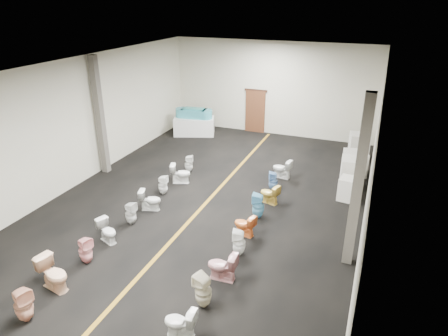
{
  "coord_description": "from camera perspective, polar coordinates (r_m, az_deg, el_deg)",
  "views": [
    {
      "loc": [
        4.94,
        -10.75,
        6.45
      ],
      "look_at": [
        0.27,
        1.0,
        0.94
      ],
      "focal_mm": 32.0,
      "sensor_mm": 36.0,
      "label": 1
    }
  ],
  "objects": [
    {
      "name": "toilet_left_4",
      "position": [
        11.84,
        -16.31,
        -8.63
      ],
      "size": [
        0.75,
        0.59,
        0.67
      ],
      "primitive_type": "imported",
      "rotation": [
        0.0,
        0.0,
        1.2
      ],
      "color": "white",
      "rests_on": "floor"
    },
    {
      "name": "wall_back",
      "position": [
        19.84,
        6.88,
        11.17
      ],
      "size": [
        10.0,
        0.0,
        10.0
      ],
      "primitive_type": "plane",
      "rotation": [
        1.57,
        0.0,
        0.0
      ],
      "color": "beige",
      "rests_on": "ground"
    },
    {
      "name": "appliance_crate_b",
      "position": [
        15.09,
        17.84,
        -0.66
      ],
      "size": [
        0.89,
        0.89,
        1.1
      ],
      "primitive_type": "cube",
      "rotation": [
        0.0,
        0.0,
        0.11
      ],
      "color": "silver",
      "rests_on": "floor"
    },
    {
      "name": "toilet_left_8",
      "position": [
        14.85,
        -6.22,
        -0.78
      ],
      "size": [
        0.82,
        0.63,
        0.74
      ],
      "primitive_type": "imported",
      "rotation": [
        0.0,
        0.0,
        1.92
      ],
      "color": "white",
      "rests_on": "floor"
    },
    {
      "name": "aisle_stripe",
      "position": [
        13.47,
        -2.65,
        -5.07
      ],
      "size": [
        0.12,
        15.6,
        0.01
      ],
      "primitive_type": "cube",
      "color": "#916515",
      "rests_on": "floor"
    },
    {
      "name": "wall_right",
      "position": [
        11.54,
        20.42,
        0.66
      ],
      "size": [
        0.0,
        16.0,
        16.0
      ],
      "primitive_type": "plane",
      "rotation": [
        1.57,
        0.0,
        -1.57
      ],
      "color": "beige",
      "rests_on": "ground"
    },
    {
      "name": "toilet_left_2",
      "position": [
        10.52,
        -23.16,
        -13.71
      ],
      "size": [
        0.88,
        0.61,
        0.83
      ],
      "primitive_type": "imported",
      "rotation": [
        0.0,
        0.0,
        1.38
      ],
      "color": "beige",
      "rests_on": "floor"
    },
    {
      "name": "toilet_left_6",
      "position": [
        13.15,
        -10.49,
        -4.52
      ],
      "size": [
        0.77,
        0.58,
        0.7
      ],
      "primitive_type": "imported",
      "rotation": [
        0.0,
        0.0,
        1.87
      ],
      "color": "silver",
      "rests_on": "floor"
    },
    {
      "name": "toilet_right_9",
      "position": [
        15.32,
        8.28,
        -0.09
      ],
      "size": [
        0.78,
        0.52,
        0.74
      ],
      "primitive_type": "imported",
      "rotation": [
        0.0,
        0.0,
        -1.73
      ],
      "color": "white",
      "rests_on": "floor"
    },
    {
      "name": "toilet_left_1",
      "position": [
        9.89,
        -26.74,
        -17.03
      ],
      "size": [
        0.48,
        0.48,
        0.84
      ],
      "primitive_type": "imported",
      "rotation": [
        0.0,
        0.0,
        1.27
      ],
      "color": "#E39F80",
      "rests_on": "floor"
    },
    {
      "name": "toilet_left_5",
      "position": [
        12.49,
        -13.19,
        -6.31
      ],
      "size": [
        0.36,
        0.36,
        0.73
      ],
      "primitive_type": "imported",
      "rotation": [
        0.0,
        0.0,
        1.48
      ],
      "color": "silver",
      "rests_on": "floor"
    },
    {
      "name": "toilet_right_1",
      "position": [
        8.71,
        -6.3,
        -21.13
      ],
      "size": [
        0.7,
        0.44,
        0.69
      ],
      "primitive_type": "imported",
      "rotation": [
        0.0,
        0.0,
        -1.49
      ],
      "color": "white",
      "rests_on": "floor"
    },
    {
      "name": "toilet_right_3",
      "position": [
        10.0,
        -0.26,
        -13.86
      ],
      "size": [
        0.76,
        0.45,
        0.75
      ],
      "primitive_type": "imported",
      "rotation": [
        0.0,
        0.0,
        -1.52
      ],
      "color": "#CE8E90",
      "rests_on": "floor"
    },
    {
      "name": "toilet_right_4",
      "position": [
        10.83,
        2.17,
        -10.58
      ],
      "size": [
        0.42,
        0.41,
        0.75
      ],
      "primitive_type": "imported",
      "rotation": [
        0.0,
        0.0,
        -1.33
      ],
      "color": "white",
      "rests_on": "floor"
    },
    {
      "name": "toilet_right_2",
      "position": [
        9.26,
        -2.99,
        -17.14
      ],
      "size": [
        0.48,
        0.48,
        0.83
      ],
      "primitive_type": "imported",
      "rotation": [
        0.0,
        0.0,
        -1.9
      ],
      "color": "beige",
      "rests_on": "floor"
    },
    {
      "name": "bathtub",
      "position": [
        19.84,
        -4.33,
        7.75
      ],
      "size": [
        1.85,
        0.81,
        0.55
      ],
      "rotation": [
        0.0,
        0.0,
        0.12
      ],
      "color": "teal",
      "rests_on": "display_table"
    },
    {
      "name": "toilet_right_8",
      "position": [
        14.33,
        7.05,
        -1.85
      ],
      "size": [
        0.4,
        0.4,
        0.69
      ],
      "primitive_type": "imported",
      "rotation": [
        0.0,
        0.0,
        -1.26
      ],
      "color": "#6A9BD3",
      "rests_on": "floor"
    },
    {
      "name": "toilet_right_6",
      "position": [
        12.52,
        4.92,
        -5.38
      ],
      "size": [
        0.42,
        0.42,
        0.82
      ],
      "primitive_type": "imported",
      "rotation": [
        0.0,
        0.0,
        -1.43
      ],
      "color": "#69B8DB",
      "rests_on": "floor"
    },
    {
      "name": "wall_left",
      "position": [
        15.23,
        -20.35,
        6.06
      ],
      "size": [
        0.0,
        16.0,
        16.0
      ],
      "primitive_type": "plane",
      "rotation": [
        1.57,
        0.0,
        1.57
      ],
      "color": "beige",
      "rests_on": "ground"
    },
    {
      "name": "ceiling",
      "position": [
        11.99,
        -3.06,
        14.16
      ],
      "size": [
        16.0,
        16.0,
        0.0
      ],
      "primitive_type": "plane",
      "rotation": [
        3.14,
        0.0,
        0.0
      ],
      "color": "black",
      "rests_on": "ground"
    },
    {
      "name": "toilet_left_3",
      "position": [
        11.12,
        -19.18,
        -11.03
      ],
      "size": [
        0.43,
        0.43,
        0.76
      ],
      "primitive_type": "imported",
      "rotation": [
        0.0,
        0.0,
        1.27
      ],
      "color": "pink",
      "rests_on": "floor"
    },
    {
      "name": "door_frame",
      "position": [
        20.03,
        4.58,
        11.0
      ],
      "size": [
        1.15,
        0.08,
        0.1
      ],
      "primitive_type": "cube",
      "color": "#331C11",
      "rests_on": "back_door"
    },
    {
      "name": "display_table",
      "position": [
        20.02,
        -4.28,
        6.0
      ],
      "size": [
        2.18,
        1.61,
        0.87
      ],
      "primitive_type": "cube",
      "rotation": [
        0.0,
        0.0,
        0.36
      ],
      "color": "white",
      "rests_on": "floor"
    },
    {
      "name": "toilet_right_7",
      "position": [
        13.43,
        6.52,
        -3.68
      ],
      "size": [
        0.75,
        0.56,
        0.68
      ],
      "primitive_type": "imported",
      "rotation": [
        0.0,
        0.0,
        -1.86
      ],
      "color": "gold",
      "rests_on": "floor"
    },
    {
      "name": "back_door",
      "position": [
        20.28,
        4.47,
        8.04
      ],
      "size": [
        1.0,
        0.1,
        2.1
      ],
      "primitive_type": "cube",
      "color": "#562D19",
      "rests_on": "floor"
    },
    {
      "name": "floor",
      "position": [
        13.48,
        -2.65,
        -5.08
      ],
      "size": [
        16.0,
        16.0,
        0.0
      ],
      "primitive_type": "plane",
      "color": "black",
      "rests_on": "ground"
    },
    {
      "name": "toilet_left_9",
      "position": [
        15.71,
        -5.06,
        0.61
      ],
      "size": [
        0.39,
        0.38,
        0.7
      ],
      "primitive_type": "imported",
      "rotation": [
        0.0,
        0.0,
        1.82
      ],
      "color": "white",
      "rests_on": "floor"
    },
    {
      "name": "appliance_crate_c",
      "position": [
        16.24,
        18.19,
        0.7
      ],
      "size": [
        1.01,
        1.01,
        0.93
      ],
      "primitive_type": "cube",
      "rotation": [
        0.0,
        0.0,
        0.27
      ],
      "color": "beige",
      "rests_on": "floor"
    },
    {
      "name": "appliance_crate_a",
      "position": [
        14.19,
        17.38,
        -2.86
      ],
      "size": [
        0.7,
        0.7,
        0.8
      ],
      "primitive_type": "cube",
      "rotation": [
        0.0,
        0.0,
        -0.14
      ],
      "color": "white",
      "rests_on": "floor"
    },
    {
      "name": "toilet_right_5",
      "position": [
        11.67,
        2.94,
        -8.11
      ],
      "size": [
        0.72,
        0.52,
        0.67
      ],
      "primitive_type": "imported",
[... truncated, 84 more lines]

